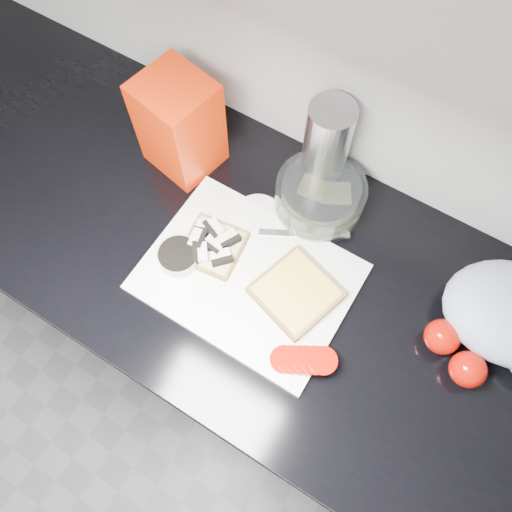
% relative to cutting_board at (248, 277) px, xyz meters
% --- Properties ---
extents(base_cabinet, '(3.50, 0.60, 0.86)m').
position_rel_cutting_board_xyz_m(base_cabinet, '(0.13, 0.04, -0.48)').
color(base_cabinet, black).
rests_on(base_cabinet, ground).
extents(countertop, '(3.50, 0.64, 0.04)m').
position_rel_cutting_board_xyz_m(countertop, '(0.13, 0.04, -0.03)').
color(countertop, black).
rests_on(countertop, base_cabinet).
extents(cutting_board, '(0.40, 0.30, 0.01)m').
position_rel_cutting_board_xyz_m(cutting_board, '(0.00, 0.00, 0.00)').
color(cutting_board, white).
rests_on(cutting_board, countertop).
extents(bread_left, '(0.13, 0.13, 0.04)m').
position_rel_cutting_board_xyz_m(bread_left, '(-0.09, 0.02, 0.02)').
color(bread_left, beige).
rests_on(bread_left, cutting_board).
extents(bread_right, '(0.18, 0.18, 0.02)m').
position_rel_cutting_board_xyz_m(bread_right, '(0.10, 0.02, 0.02)').
color(bread_right, beige).
rests_on(bread_right, cutting_board).
extents(tomato_slices, '(0.13, 0.10, 0.03)m').
position_rel_cutting_board_xyz_m(tomato_slices, '(0.17, -0.09, 0.02)').
color(tomato_slices, '#AA0E03').
rests_on(tomato_slices, cutting_board).
extents(knife, '(0.17, 0.10, 0.01)m').
position_rel_cutting_board_xyz_m(knife, '(0.07, 0.15, 0.01)').
color(knife, silver).
rests_on(knife, cutting_board).
extents(seed_tub, '(0.08, 0.08, 0.04)m').
position_rel_cutting_board_xyz_m(seed_tub, '(-0.13, -0.04, 0.02)').
color(seed_tub, '#AEB4B4').
rests_on(seed_tub, countertop).
extents(tub_lid, '(0.13, 0.13, 0.01)m').
position_rel_cutting_board_xyz_m(tub_lid, '(-0.06, 0.13, -0.00)').
color(tub_lid, silver).
rests_on(tub_lid, countertop).
extents(glass_bowl, '(0.18, 0.18, 0.08)m').
position_rel_cutting_board_xyz_m(glass_bowl, '(0.04, 0.22, 0.03)').
color(glass_bowl, silver).
rests_on(glass_bowl, countertop).
extents(bread_bag, '(0.16, 0.15, 0.22)m').
position_rel_cutting_board_xyz_m(bread_bag, '(-0.27, 0.17, 0.10)').
color(bread_bag, red).
rests_on(bread_bag, countertop).
extents(steel_canister, '(0.09, 0.09, 0.22)m').
position_rel_cutting_board_xyz_m(steel_canister, '(0.01, 0.28, 0.10)').
color(steel_canister, '#A6A6AB').
rests_on(steel_canister, countertop).
extents(whole_tomatoes, '(0.13, 0.10, 0.07)m').
position_rel_cutting_board_xyz_m(whole_tomatoes, '(0.40, 0.06, 0.03)').
color(whole_tomatoes, '#AA0E03').
rests_on(whole_tomatoes, countertop).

